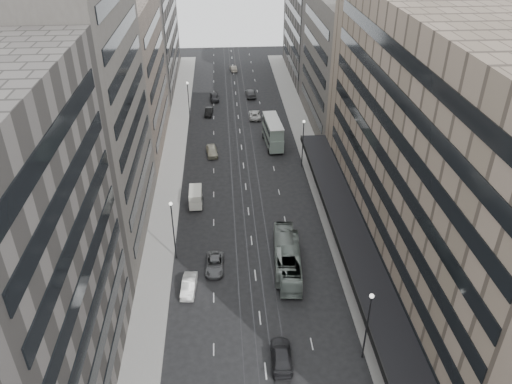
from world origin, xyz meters
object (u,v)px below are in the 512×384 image
object	(u,v)px
bus_near	(290,262)
sedan_2	(215,264)
sedan_1	(189,286)
bus_far	(285,253)
panel_van	(196,197)
double_decker	(273,132)

from	to	relation	value
bus_near	sedan_2	size ratio (longest dim) A/B	2.20
bus_near	sedan_1	xyz separation A→B (m)	(-11.98, -2.51, -0.74)
bus_near	sedan_1	distance (m)	12.27
bus_far	sedan_1	world-z (taller)	bus_far
panel_van	sedan_2	xyz separation A→B (m)	(2.71, -14.61, -0.74)
bus_far	sedan_2	bearing A→B (deg)	8.17
panel_van	sedan_2	world-z (taller)	panel_van
bus_far	double_decker	xyz separation A→B (m)	(1.88, 33.24, 1.15)
bus_far	sedan_1	distance (m)	12.38
bus_far	sedan_2	world-z (taller)	bus_far
bus_near	double_decker	bearing A→B (deg)	-87.42
sedan_1	panel_van	bearing A→B (deg)	94.10
bus_near	bus_far	size ratio (longest dim) A/B	0.99
bus_near	bus_far	world-z (taller)	bus_far
panel_van	sedan_1	bearing A→B (deg)	-91.26
sedan_2	bus_far	bearing A→B (deg)	5.35
sedan_2	sedan_1	bearing A→B (deg)	-126.79
bus_far	panel_van	world-z (taller)	bus_far
bus_near	sedan_1	bearing A→B (deg)	16.85
bus_far	sedan_1	bearing A→B (deg)	24.71
double_decker	bus_near	bearing A→B (deg)	-96.30
bus_near	double_decker	xyz separation A→B (m)	(1.50, 34.97, 1.16)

